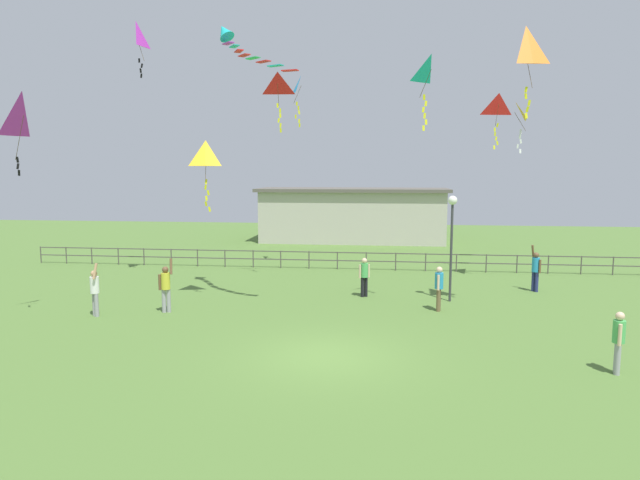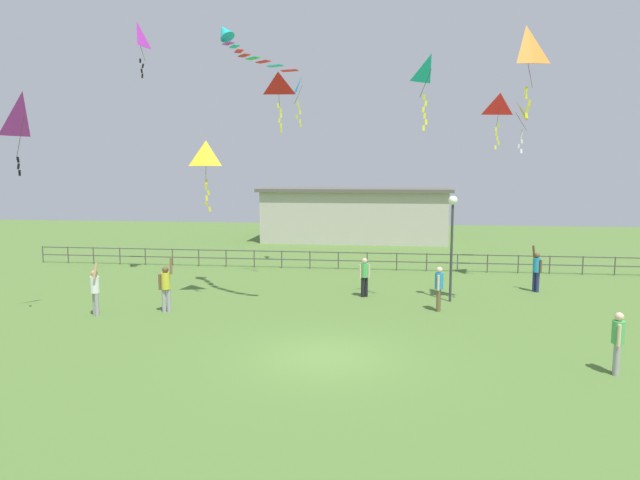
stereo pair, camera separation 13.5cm
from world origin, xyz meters
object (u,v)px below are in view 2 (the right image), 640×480
Objects in this scene: person_1 at (439,286)px; person_2 at (95,289)px; kite_3 at (302,88)px; streamer_kite at (228,35)px; kite_7 at (516,114)px; person_5 at (365,275)px; kite_8 at (278,86)px; person_3 at (618,339)px; kite_2 at (525,52)px; person_4 at (166,285)px; kite_6 at (206,158)px; kite_5 at (24,118)px; person_0 at (536,269)px; kite_4 at (500,106)px; kite_0 at (431,73)px; kite_1 at (137,37)px; lamppost at (452,225)px.

person_1 is 0.85× the size of person_2.
kite_3 is 0.68× the size of streamer_kite.
person_5 is at bearing -151.10° from kite_7.
kite_8 is at bearing -95.67° from kite_3.
kite_8 reaches higher than person_3.
streamer_kite is at bearing 175.47° from kite_2.
person_2 is at bearing -119.34° from kite_3.
person_1 is at bearing 123.35° from person_3.
person_2 is 19.21m from kite_7.
kite_2 reaches higher than person_4.
kite_2 reaches higher than kite_6.
kite_8 reaches higher than person_5.
kite_8 is at bearing 136.90° from person_3.
person_4 is 0.74× the size of kite_6.
kite_3 is at bearing 126.23° from person_3.
person_0 is at bearing 21.94° from kite_5.
person_0 is 8.53m from kite_4.
streamer_kite reaches higher than kite_2.
person_0 is 14.53m from kite_3.
streamer_kite is at bearing 173.59° from kite_0.
kite_8 is (-6.39, 4.20, 0.31)m from kite_0.
kite_8 is (6.39, 0.27, -2.23)m from kite_1.
kite_6 is at bearing 174.60° from streamer_kite.
person_1 is 17.21m from kite_1.
streamer_kite reaches higher than kite_6.
kite_1 is at bearing 85.13° from kite_5.
kite_2 reaches higher than person_0.
kite_0 is 1.16× the size of kite_7.
streamer_kite is (-10.87, 0.86, 1.10)m from kite_2.
person_1 is 11.35m from kite_8.
kite_8 is (5.51, 6.41, 8.00)m from person_2.
kite_7 is at bearing 113.90° from person_0.
kite_1 is 0.91× the size of kite_4.
person_4 is (-14.06, 4.61, 0.08)m from person_3.
kite_3 reaches higher than person_5.
person_1 is (-4.49, -3.93, -0.05)m from person_0.
kite_1 reaches higher than streamer_kite.
kite_6 reaches higher than person_0.
kite_1 reaches higher than person_3.
kite_6 is at bearing -159.62° from kite_7.
kite_7 reaches higher than person_3.
person_0 reaches higher than person_2.
kite_1 is at bearing -165.94° from kite_4.
kite_3 is (-6.48, 8.23, 8.55)m from person_1.
kite_8 is at bearing 49.34° from person_2.
person_5 is 0.53× the size of kite_2.
person_4 is at bearing -154.26° from person_5.
kite_5 reaches higher than person_1.
person_3 is at bearing -29.37° from streamer_kite.
person_4 is (-10.67, -3.07, -2.09)m from lamppost.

